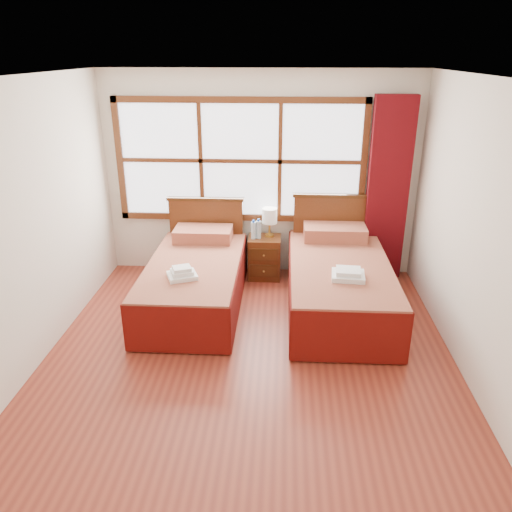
{
  "coord_description": "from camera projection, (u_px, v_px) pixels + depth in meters",
  "views": [
    {
      "loc": [
        0.31,
        -4.03,
        2.79
      ],
      "look_at": [
        0.04,
        0.7,
        0.83
      ],
      "focal_mm": 35.0,
      "sensor_mm": 36.0,
      "label": 1
    }
  ],
  "objects": [
    {
      "name": "floor",
      "position": [
        248.0,
        363.0,
        4.8
      ],
      "size": [
        4.5,
        4.5,
        0.0
      ],
      "primitive_type": "plane",
      "color": "maroon",
      "rests_on": "ground"
    },
    {
      "name": "ceiling",
      "position": [
        246.0,
        77.0,
        3.81
      ],
      "size": [
        4.5,
        4.5,
        0.0
      ],
      "primitive_type": "plane",
      "rotation": [
        3.14,
        0.0,
        0.0
      ],
      "color": "white",
      "rests_on": "wall_back"
    },
    {
      "name": "wall_back",
      "position": [
        260.0,
        176.0,
        6.38
      ],
      "size": [
        4.0,
        0.0,
        4.0
      ],
      "primitive_type": "plane",
      "rotation": [
        1.57,
        0.0,
        0.0
      ],
      "color": "silver",
      "rests_on": "floor"
    },
    {
      "name": "wall_left",
      "position": [
        22.0,
        232.0,
        4.41
      ],
      "size": [
        0.0,
        4.5,
        4.5
      ],
      "primitive_type": "plane",
      "rotation": [
        1.57,
        0.0,
        1.57
      ],
      "color": "silver",
      "rests_on": "floor"
    },
    {
      "name": "wall_right",
      "position": [
        484.0,
        241.0,
        4.2
      ],
      "size": [
        0.0,
        4.5,
        4.5
      ],
      "primitive_type": "plane",
      "rotation": [
        1.57,
        0.0,
        -1.57
      ],
      "color": "silver",
      "rests_on": "floor"
    },
    {
      "name": "window",
      "position": [
        240.0,
        161.0,
        6.29
      ],
      "size": [
        3.16,
        0.06,
        1.56
      ],
      "color": "white",
      "rests_on": "wall_back"
    },
    {
      "name": "curtain",
      "position": [
        388.0,
        191.0,
        6.22
      ],
      "size": [
        0.5,
        0.16,
        2.3
      ],
      "primitive_type": "cube",
      "color": "#5A090E",
      "rests_on": "wall_back"
    },
    {
      "name": "bed_left",
      "position": [
        195.0,
        279.0,
        5.83
      ],
      "size": [
        1.06,
        2.08,
        1.03
      ],
      "color": "#40230D",
      "rests_on": "floor"
    },
    {
      "name": "bed_right",
      "position": [
        338.0,
        281.0,
        5.73
      ],
      "size": [
        1.13,
        2.2,
        1.1
      ],
      "color": "#40230D",
      "rests_on": "floor"
    },
    {
      "name": "nightstand",
      "position": [
        264.0,
        257.0,
        6.54
      ],
      "size": [
        0.42,
        0.41,
        0.55
      ],
      "color": "#552A12",
      "rests_on": "floor"
    },
    {
      "name": "towels_left",
      "position": [
        182.0,
        273.0,
        5.29
      ],
      "size": [
        0.37,
        0.35,
        0.12
      ],
      "rotation": [
        0.0,
        0.0,
        0.39
      ],
      "color": "white",
      "rests_on": "bed_left"
    },
    {
      "name": "towels_right",
      "position": [
        348.0,
        274.0,
        5.19
      ],
      "size": [
        0.36,
        0.32,
        0.1
      ],
      "rotation": [
        0.0,
        0.0,
        -0.08
      ],
      "color": "white",
      "rests_on": "bed_right"
    },
    {
      "name": "lamp",
      "position": [
        270.0,
        217.0,
        6.39
      ],
      "size": [
        0.19,
        0.19,
        0.37
      ],
      "color": "gold",
      "rests_on": "nightstand"
    },
    {
      "name": "bottle_near",
      "position": [
        253.0,
        230.0,
        6.36
      ],
      "size": [
        0.07,
        0.07,
        0.25
      ],
      "color": "#AACCDB",
      "rests_on": "nightstand"
    },
    {
      "name": "bottle_far",
      "position": [
        259.0,
        229.0,
        6.37
      ],
      "size": [
        0.07,
        0.07,
        0.26
      ],
      "color": "#AACCDB",
      "rests_on": "nightstand"
    }
  ]
}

